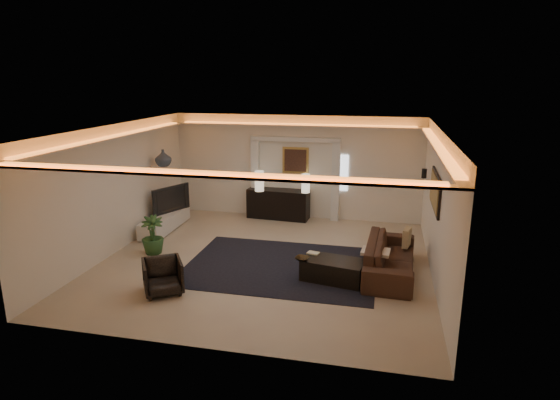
% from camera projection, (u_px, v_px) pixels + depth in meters
% --- Properties ---
extents(floor, '(7.00, 7.00, 0.00)m').
position_uv_depth(floor, '(265.00, 261.00, 10.32)').
color(floor, '#BCAC8A').
rests_on(floor, ground).
extents(ceiling, '(7.00, 7.00, 0.00)m').
position_uv_depth(ceiling, '(264.00, 129.00, 9.58)').
color(ceiling, white).
rests_on(ceiling, ground).
extents(wall_back, '(7.00, 0.00, 7.00)m').
position_uv_depth(wall_back, '(296.00, 167.00, 13.25)').
color(wall_back, white).
rests_on(wall_back, ground).
extents(wall_front, '(7.00, 0.00, 7.00)m').
position_uv_depth(wall_front, '(203.00, 258.00, 6.64)').
color(wall_front, white).
rests_on(wall_front, ground).
extents(wall_left, '(0.00, 7.00, 7.00)m').
position_uv_depth(wall_left, '(116.00, 189.00, 10.69)').
color(wall_left, white).
rests_on(wall_left, ground).
extents(wall_right, '(0.00, 7.00, 7.00)m').
position_uv_depth(wall_right, '(438.00, 207.00, 9.20)').
color(wall_right, white).
rests_on(wall_right, ground).
extents(cove_soffit, '(7.00, 7.00, 0.04)m').
position_uv_depth(cove_soffit, '(264.00, 142.00, 9.65)').
color(cove_soffit, silver).
rests_on(cove_soffit, ceiling).
extents(daylight_slit, '(0.25, 0.03, 1.00)m').
position_uv_depth(daylight_slit, '(344.00, 173.00, 12.97)').
color(daylight_slit, white).
rests_on(daylight_slit, wall_back).
extents(area_rug, '(4.00, 3.00, 0.01)m').
position_uv_depth(area_rug, '(281.00, 266.00, 10.04)').
color(area_rug, black).
rests_on(area_rug, ground).
extents(pilaster_left, '(0.22, 0.20, 2.20)m').
position_uv_depth(pilaster_left, '(256.00, 178.00, 13.49)').
color(pilaster_left, silver).
rests_on(pilaster_left, ground).
extents(pilaster_right, '(0.22, 0.20, 2.20)m').
position_uv_depth(pilaster_right, '(336.00, 182.00, 13.00)').
color(pilaster_right, silver).
rests_on(pilaster_right, ground).
extents(alcove_header, '(2.52, 0.20, 0.12)m').
position_uv_depth(alcove_header, '(295.00, 139.00, 12.95)').
color(alcove_header, silver).
rests_on(alcove_header, wall_back).
extents(painting_frame, '(0.74, 0.04, 0.74)m').
position_uv_depth(painting_frame, '(296.00, 160.00, 13.17)').
color(painting_frame, tan).
rests_on(painting_frame, wall_back).
extents(painting_canvas, '(0.62, 0.02, 0.62)m').
position_uv_depth(painting_canvas, '(295.00, 160.00, 13.14)').
color(painting_canvas, '#4C2D1E').
rests_on(painting_canvas, wall_back).
extents(art_panel_frame, '(0.04, 1.64, 0.74)m').
position_uv_depth(art_panel_frame, '(436.00, 191.00, 9.43)').
color(art_panel_frame, black).
rests_on(art_panel_frame, wall_right).
extents(art_panel_gold, '(0.02, 1.50, 0.62)m').
position_uv_depth(art_panel_gold, '(434.00, 191.00, 9.43)').
color(art_panel_gold, tan).
rests_on(art_panel_gold, wall_right).
extents(wall_sconce, '(0.12, 0.12, 0.22)m').
position_uv_depth(wall_sconce, '(424.00, 173.00, 11.25)').
color(wall_sconce, black).
rests_on(wall_sconce, wall_right).
extents(wall_niche, '(0.10, 0.55, 0.04)m').
position_uv_depth(wall_niche, '(147.00, 169.00, 11.95)').
color(wall_niche, silver).
rests_on(wall_niche, wall_left).
extents(console, '(1.77, 0.66, 0.87)m').
position_uv_depth(console, '(278.00, 204.00, 13.37)').
color(console, black).
rests_on(console, ground).
extents(lamp_left, '(0.32, 0.32, 0.57)m').
position_uv_depth(lamp_left, '(259.00, 182.00, 13.03)').
color(lamp_left, beige).
rests_on(lamp_left, console).
extents(lamp_right, '(0.30, 0.30, 0.51)m').
position_uv_depth(lamp_right, '(306.00, 183.00, 12.88)').
color(lamp_right, '#F8EBC1').
rests_on(lamp_right, console).
extents(media_ledge, '(0.57, 2.13, 0.40)m').
position_uv_depth(media_ledge, '(165.00, 222.00, 12.38)').
color(media_ledge, silver).
rests_on(media_ledge, ground).
extents(tv, '(1.16, 0.64, 0.69)m').
position_uv_depth(tv, '(168.00, 198.00, 12.54)').
color(tv, black).
rests_on(tv, media_ledge).
extents(figurine, '(0.18, 0.18, 0.43)m').
position_uv_depth(figurine, '(177.00, 198.00, 13.12)').
color(figurine, black).
rests_on(figurine, media_ledge).
extents(ginger_jar, '(0.45, 0.45, 0.44)m').
position_uv_depth(ginger_jar, '(163.00, 158.00, 12.14)').
color(ginger_jar, slate).
rests_on(ginger_jar, wall_niche).
extents(plant, '(0.66, 0.66, 0.88)m').
position_uv_depth(plant, '(152.00, 235.00, 10.67)').
color(plant, '#294E21').
rests_on(plant, ground).
extents(sofa, '(2.45, 1.05, 0.70)m').
position_uv_depth(sofa, '(390.00, 257.00, 9.61)').
color(sofa, '#3B2916').
rests_on(sofa, ground).
extents(throw_blanket, '(0.59, 0.50, 0.06)m').
position_uv_depth(throw_blanket, '(376.00, 252.00, 9.36)').
color(throw_blanket, beige).
rests_on(throw_blanket, sofa).
extents(throw_pillow, '(0.21, 0.42, 0.40)m').
position_uv_depth(throw_pillow, '(407.00, 237.00, 10.19)').
color(throw_pillow, tan).
rests_on(throw_pillow, sofa).
extents(coffee_table, '(1.31, 0.88, 0.45)m').
position_uv_depth(coffee_table, '(333.00, 271.00, 9.32)').
color(coffee_table, black).
rests_on(coffee_table, ground).
extents(bowl, '(0.33, 0.33, 0.07)m').
position_uv_depth(bowl, '(302.00, 260.00, 9.24)').
color(bowl, black).
rests_on(bowl, coffee_table).
extents(magazine, '(0.26, 0.22, 0.03)m').
position_uv_depth(magazine, '(313.00, 254.00, 9.58)').
color(magazine, beige).
rests_on(magazine, coffee_table).
extents(armchair, '(0.97, 0.97, 0.65)m').
position_uv_depth(armchair, '(163.00, 276.00, 8.75)').
color(armchair, black).
rests_on(armchair, ground).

